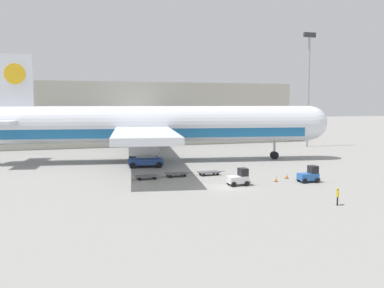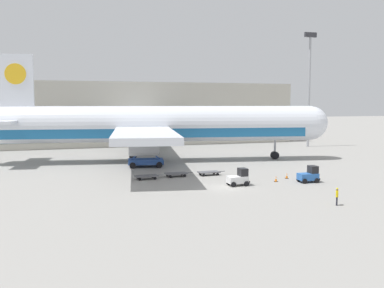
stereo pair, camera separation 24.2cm
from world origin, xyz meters
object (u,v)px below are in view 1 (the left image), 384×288
baggage_dolly_third (209,172)px  traffic_cone_far (276,179)px  scissor_lift_loader (145,154)px  ground_crew_near (338,195)px  light_mast (308,82)px  traffic_cone_near (287,176)px  baggage_tug_mid (239,178)px  baggage_dolly_second (176,174)px  baggage_tug_foreground (309,175)px  airplane_main (153,126)px  baggage_dolly_lead (146,176)px

baggage_dolly_third → traffic_cone_far: 9.21m
scissor_lift_loader → ground_crew_near: size_ratio=3.37×
light_mast → scissor_lift_loader: (-39.57, -17.92, -12.08)m
ground_crew_near → traffic_cone_near: ground_crew_near is taller
scissor_lift_loader → baggage_dolly_third: bearing=-46.9°
baggage_tug_mid → traffic_cone_far: baggage_tug_mid is taller
baggage_dolly_second → traffic_cone_near: (12.97, -5.65, -0.05)m
scissor_lift_loader → traffic_cone_far: bearing=-43.0°
baggage_dolly_third → traffic_cone_near: (8.53, -5.34, -0.05)m
baggage_tug_foreground → traffic_cone_near: baggage_tug_foreground is taller
baggage_dolly_second → ground_crew_near: 22.05m
baggage_dolly_third → ground_crew_near: (5.66, -19.29, 0.59)m
light_mast → traffic_cone_near: size_ratio=35.37×
ground_crew_near → traffic_cone_near: 14.25m
airplane_main → scissor_lift_loader: (-2.44, -5.42, -3.86)m
ground_crew_near → scissor_lift_loader: bearing=57.9°
scissor_lift_loader → baggage_tug_foreground: size_ratio=2.22×
scissor_lift_loader → ground_crew_near: 31.63m
baggage_dolly_lead → traffic_cone_far: 16.04m
baggage_dolly_lead → traffic_cone_far: size_ratio=5.24×
baggage_tug_foreground → ground_crew_near: 11.60m
baggage_dolly_lead → ground_crew_near: ground_crew_near is taller
scissor_lift_loader → ground_crew_near: scissor_lift_loader is taller
baggage_tug_foreground → baggage_dolly_third: baggage_tug_foreground is taller
light_mast → baggage_tug_foreground: light_mast is taller
baggage_dolly_lead → baggage_dolly_second: same height
traffic_cone_far → baggage_dolly_lead: bearing=156.1°
traffic_cone_near → traffic_cone_far: bearing=-147.4°
scissor_lift_loader → baggage_dolly_second: (2.02, -9.61, -1.59)m
baggage_dolly_third → traffic_cone_far: size_ratio=5.24×
airplane_main → traffic_cone_near: size_ratio=83.61×
baggage_dolly_second → baggage_dolly_third: (4.44, -0.31, 0.00)m
baggage_tug_foreground → ground_crew_near: bearing=-106.8°
baggage_dolly_lead → traffic_cone_near: (17.05, -4.97, -0.05)m
scissor_lift_loader → baggage_tug_mid: scissor_lift_loader is taller
baggage_tug_foreground → baggage_dolly_second: (-14.21, 8.75, -0.49)m
light_mast → baggage_dolly_third: (-33.12, -27.84, -13.66)m
airplane_main → scissor_lift_loader: bearing=-104.2°
baggage_tug_mid → baggage_dolly_second: 9.59m
scissor_lift_loader → baggage_tug_foreground: 24.52m
baggage_tug_foreground → traffic_cone_near: 3.38m
baggage_dolly_lead → light_mast: bearing=32.1°
baggage_tug_mid → baggage_tug_foreground: bearing=-4.6°
baggage_dolly_second → traffic_cone_near: size_ratio=5.40×
airplane_main → baggage_tug_foreground: (13.78, -23.77, -4.96)m
baggage_dolly_second → airplane_main: bearing=86.4°
traffic_cone_far → baggage_dolly_third: bearing=131.9°
airplane_main → baggage_dolly_second: airplane_main is taller
baggage_dolly_third → baggage_tug_mid: bearing=-85.4°
baggage_tug_mid → traffic_cone_near: bearing=17.3°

